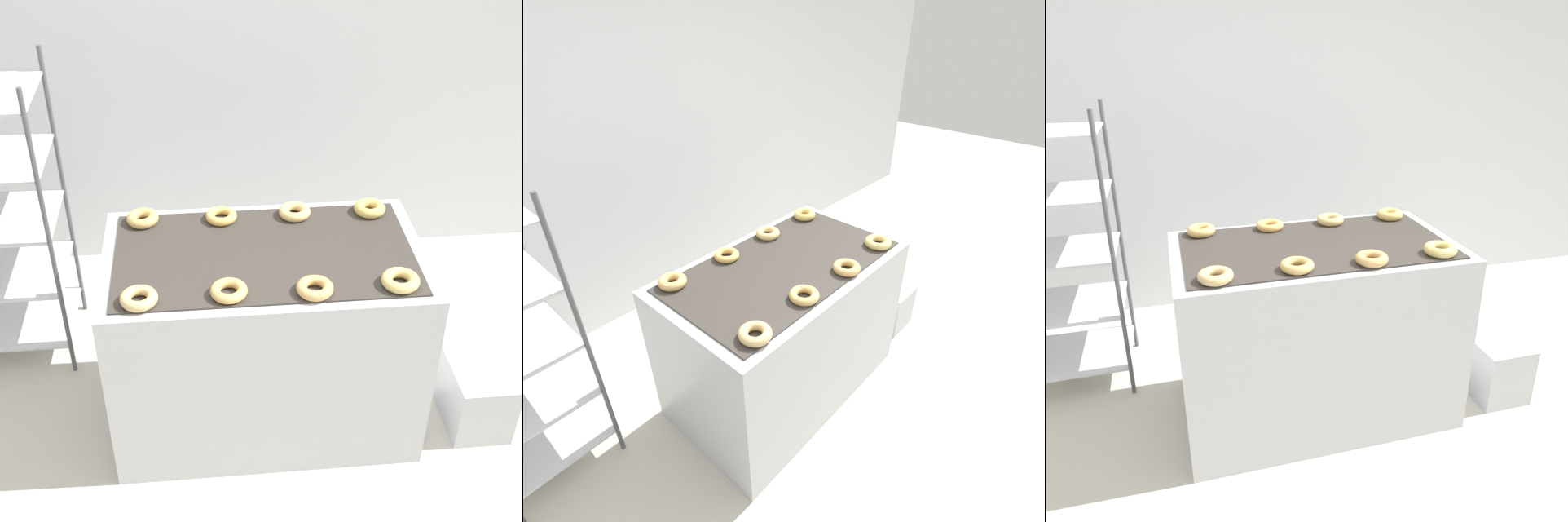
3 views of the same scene
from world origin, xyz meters
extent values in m
plane|color=beige|center=(0.00, 0.00, 0.00)|extent=(14.00, 14.00, 0.00)
cube|color=silver|center=(0.00, 2.12, 1.40)|extent=(8.00, 0.05, 2.80)
cube|color=#B7BABF|center=(0.00, 0.65, 0.47)|extent=(1.39, 0.81, 0.94)
cube|color=#38332D|center=(0.00, 0.65, 0.95)|extent=(1.28, 0.71, 0.01)
cube|color=#262628|center=(0.38, 0.29, 0.66)|extent=(0.12, 0.07, 0.10)
cylinder|color=#4C4C51|center=(-0.98, 1.02, 0.79)|extent=(0.02, 0.02, 1.58)
cylinder|color=#4C4C51|center=(-0.98, 1.54, 0.79)|extent=(0.02, 0.02, 1.58)
cube|color=silver|center=(-1.25, 1.28, 0.16)|extent=(0.54, 0.52, 0.01)
cube|color=silver|center=(-1.25, 1.28, 0.48)|extent=(0.54, 0.52, 0.01)
cube|color=silver|center=(-1.25, 1.28, 0.81)|extent=(0.54, 0.52, 0.01)
cube|color=#B7BABF|center=(1.01, 0.50, 0.17)|extent=(0.28, 0.37, 0.34)
torus|color=tan|center=(-0.52, 0.36, 0.97)|extent=(0.15, 0.15, 0.04)
torus|color=#DAAE61|center=(-0.17, 0.37, 0.97)|extent=(0.15, 0.15, 0.04)
torus|color=tan|center=(0.17, 0.36, 0.97)|extent=(0.15, 0.15, 0.04)
torus|color=#D8BD6A|center=(0.52, 0.37, 0.97)|extent=(0.16, 0.16, 0.05)
torus|color=#DCAE62|center=(-0.53, 0.94, 0.98)|extent=(0.14, 0.14, 0.05)
torus|color=#EBB55D|center=(-0.17, 0.94, 0.97)|extent=(0.14, 0.14, 0.04)
torus|color=#E6BD72|center=(0.17, 0.94, 0.97)|extent=(0.15, 0.15, 0.04)
torus|color=#DCB95D|center=(0.52, 0.93, 0.98)|extent=(0.14, 0.14, 0.05)
camera|label=1|loc=(-0.25, -1.89, 2.72)|focal=50.00mm
camera|label=2|loc=(-1.40, -0.60, 2.17)|focal=28.00mm
camera|label=3|loc=(-0.67, -1.57, 1.83)|focal=35.00mm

